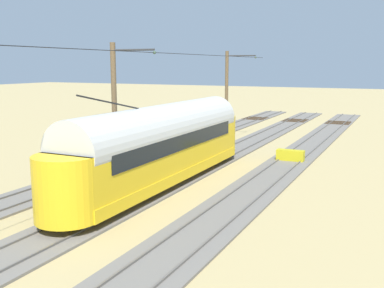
{
  "coord_description": "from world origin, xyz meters",
  "views": [
    {
      "loc": [
        -11.6,
        20.63,
        6.35
      ],
      "look_at": [
        -0.97,
        -1.53,
        2.06
      ],
      "focal_mm": 42.46,
      "sensor_mm": 36.0,
      "label": 1
    }
  ],
  "objects_px": {
    "vintage_streetcar": "(162,144)",
    "track_end_bumper": "(290,156)",
    "catenary_pole_mid_near": "(116,112)",
    "catenary_pole_foreground": "(227,94)"
  },
  "relations": [
    {
      "from": "catenary_pole_foreground",
      "to": "catenary_pole_mid_near",
      "type": "relative_size",
      "value": 1.0
    },
    {
      "from": "track_end_bumper",
      "to": "vintage_streetcar",
      "type": "bearing_deg",
      "value": 61.87
    },
    {
      "from": "catenary_pole_foreground",
      "to": "vintage_streetcar",
      "type": "bearing_deg",
      "value": 98.83
    },
    {
      "from": "catenary_pole_foreground",
      "to": "track_end_bumper",
      "type": "xyz_separation_m",
      "value": [
        -7.17,
        6.79,
        -3.51
      ]
    },
    {
      "from": "catenary_pole_mid_near",
      "to": "track_end_bumper",
      "type": "relative_size",
      "value": 4.17
    },
    {
      "from": "catenary_pole_foreground",
      "to": "track_end_bumper",
      "type": "height_order",
      "value": "catenary_pole_foreground"
    },
    {
      "from": "catenary_pole_foreground",
      "to": "track_end_bumper",
      "type": "bearing_deg",
      "value": 136.53
    },
    {
      "from": "catenary_pole_foreground",
      "to": "catenary_pole_mid_near",
      "type": "distance_m",
      "value": 16.31
    },
    {
      "from": "vintage_streetcar",
      "to": "catenary_pole_mid_near",
      "type": "xyz_separation_m",
      "value": [
        2.43,
        0.66,
        1.65
      ]
    },
    {
      "from": "vintage_streetcar",
      "to": "track_end_bumper",
      "type": "bearing_deg",
      "value": -118.13
    }
  ]
}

